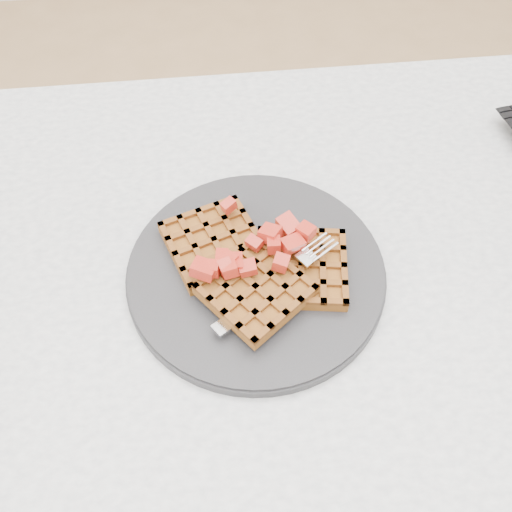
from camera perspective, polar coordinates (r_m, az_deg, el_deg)
The scene contains 6 objects.
ground at distance 1.36m, azimuth 7.15°, elevation -19.90°, with size 4.00×4.00×0.00m, color tan.
table at distance 0.78m, azimuth 11.91°, elevation -6.81°, with size 1.20×0.80×0.75m.
plate at distance 0.66m, azimuth -0.00°, elevation -1.63°, with size 0.30×0.30×0.02m, color #232326.
waffles at distance 0.64m, azimuth 0.05°, elevation -0.94°, with size 0.22×0.21×0.03m.
strawberry_pile at distance 0.62m, azimuth 0.00°, elevation 0.76°, with size 0.15×0.15×0.02m, color #980900, non-canonical shape.
fork at distance 0.63m, azimuth 2.83°, elevation -2.71°, with size 0.02×0.18×0.02m, color silver, non-canonical shape.
Camera 1 is at (-0.20, -0.35, 1.30)m, focal length 40.00 mm.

